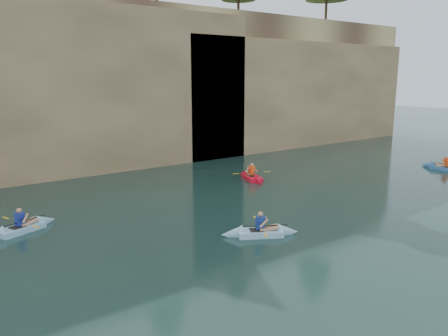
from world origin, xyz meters
TOP-DOWN VIEW (x-y plane):
  - cliff at (0.00, 30.00)m, footprint 70.00×16.00m
  - cliff_slab_center at (2.00, 22.60)m, footprint 24.00×2.40m
  - cliff_slab_east at (22.00, 22.60)m, footprint 26.00×2.40m
  - sea_cave_center at (-4.00, 21.95)m, footprint 3.50×1.00m
  - sea_cave_east at (10.00, 21.95)m, footprint 5.00×1.00m
  - kayaker_ltblue_near at (3.04, 6.61)m, footprint 3.21×2.26m
  - kayaker_red_far at (9.16, 14.55)m, footprint 2.41×3.57m
  - kayaker_ltblue_mid at (-4.84, 12.91)m, footprint 3.43×2.38m
  - kayaker_blue_east at (21.88, 8.70)m, footprint 2.47×3.54m

SIDE VIEW (x-z plane):
  - kayaker_blue_east at x=21.88m, z-range -0.47..0.78m
  - kayaker_ltblue_near at x=3.04m, z-range -0.48..0.80m
  - kayaker_ltblue_mid at x=-4.84m, z-range -0.49..0.80m
  - kayaker_red_far at x=9.16m, z-range -0.49..0.81m
  - sea_cave_center at x=-4.00m, z-range 0.00..3.20m
  - sea_cave_east at x=10.00m, z-range 0.00..4.50m
  - cliff_slab_east at x=22.00m, z-range 0.00..9.84m
  - cliff_slab_center at x=2.00m, z-range 0.00..11.40m
  - cliff at x=0.00m, z-range 0.00..12.00m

